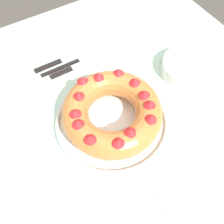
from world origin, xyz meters
The scene contains 9 objects.
ground_plane centered at (0.00, 0.00, 0.00)m, with size 8.00×8.00×0.00m, color #4C4742.
dining_table centered at (0.00, 0.00, 0.66)m, with size 1.20×1.22×0.75m.
serving_dish centered at (-0.02, 0.01, 0.76)m, with size 0.33×0.33×0.02m.
bundt_cake centered at (-0.02, 0.01, 0.81)m, with size 0.28×0.28×0.09m.
fork centered at (-0.29, 0.01, 0.75)m, with size 0.02×0.20×0.01m.
serving_knife centered at (-0.32, -0.02, 0.75)m, with size 0.02×0.22×0.01m.
cake_knife centered at (-0.27, 0.00, 0.75)m, with size 0.02×0.18×0.01m.
side_bowl centered at (-0.06, 0.33, 0.77)m, with size 0.17×0.17×0.05m, color white.
napkin centered at (0.25, 0.05, 0.75)m, with size 0.16×0.11×0.00m, color white.
Camera 1 is at (0.32, -0.19, 1.42)m, focal length 42.00 mm.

